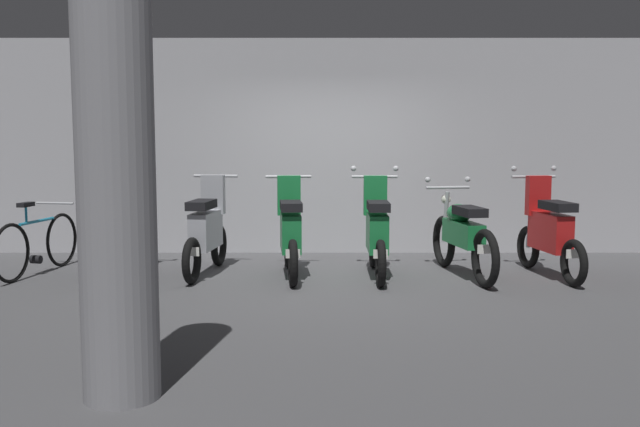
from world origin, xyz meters
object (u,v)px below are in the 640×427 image
object	(u,v)px
motorbike_slot_0	(121,228)
support_pillar	(117,162)
motorbike_slot_3	(378,232)
motorbike_slot_5	(550,232)
bicycle	(40,244)
motorbike_slot_4	(464,235)
motorbike_slot_1	(208,231)
motorbike_slot_2	(292,232)

from	to	relation	value
motorbike_slot_0	support_pillar	world-z (taller)	support_pillar
motorbike_slot_3	motorbike_slot_5	distance (m)	2.03
motorbike_slot_3	bicycle	bearing A→B (deg)	178.17
support_pillar	motorbike_slot_4	bearing A→B (deg)	53.25
motorbike_slot_0	motorbike_slot_1	size ratio (longest dim) A/B	1.00
motorbike_slot_5	support_pillar	distance (m)	5.66
motorbike_slot_3	bicycle	distance (m)	4.06
motorbike_slot_5	motorbike_slot_2	bearing A→B (deg)	179.86
motorbike_slot_4	motorbike_slot_5	xyz separation A→B (m)	(1.01, -0.00, 0.04)
motorbike_slot_5	support_pillar	world-z (taller)	support_pillar
motorbike_slot_1	motorbike_slot_5	distance (m)	4.06
motorbike_slot_2	bicycle	xyz separation A→B (m)	(-3.03, 0.11, -0.16)
motorbike_slot_1	support_pillar	xyz separation A→B (m)	(0.10, -4.08, 0.97)
motorbike_slot_2	bicycle	world-z (taller)	motorbike_slot_2
motorbike_slot_4	bicycle	xyz separation A→B (m)	(-5.06, 0.12, -0.13)
motorbike_slot_2	support_pillar	size ratio (longest dim) A/B	0.56
bicycle	motorbike_slot_4	bearing A→B (deg)	-1.31
motorbike_slot_4	bicycle	size ratio (longest dim) A/B	1.13
motorbike_slot_1	motorbike_slot_2	xyz separation A→B (m)	(1.01, -0.14, 0.00)
motorbike_slot_0	bicycle	distance (m)	1.03
motorbike_slot_1	support_pillar	world-z (taller)	support_pillar
motorbike_slot_3	bicycle	size ratio (longest dim) A/B	0.99
support_pillar	motorbike_slot_1	bearing A→B (deg)	91.42
motorbike_slot_1	motorbike_slot_5	xyz separation A→B (m)	(4.05, -0.15, 0.00)
motorbike_slot_0	motorbike_slot_4	world-z (taller)	motorbike_slot_0
motorbike_slot_2	motorbike_slot_4	world-z (taller)	motorbike_slot_2
motorbike_slot_4	motorbike_slot_0	bearing A→B (deg)	179.36
motorbike_slot_3	motorbike_slot_5	xyz separation A→B (m)	(2.03, 0.01, 0.00)
motorbike_slot_3	motorbike_slot_4	world-z (taller)	motorbike_slot_3
motorbike_slot_2	motorbike_slot_4	distance (m)	2.03
motorbike_slot_5	motorbike_slot_3	bearing A→B (deg)	-179.73
motorbike_slot_0	motorbike_slot_1	world-z (taller)	motorbike_slot_0
motorbike_slot_3	support_pillar	size ratio (longest dim) A/B	0.56
motorbike_slot_2	bicycle	bearing A→B (deg)	177.87
motorbike_slot_2	motorbike_slot_3	distance (m)	1.02
motorbike_slot_2	support_pillar	xyz separation A→B (m)	(-0.91, -3.94, 0.97)
motorbike_slot_2	support_pillar	distance (m)	4.16
motorbike_slot_3	motorbike_slot_4	bearing A→B (deg)	0.79
motorbike_slot_5	motorbike_slot_4	bearing A→B (deg)	179.76
motorbike_slot_0	motorbike_slot_1	bearing A→B (deg)	5.51
motorbike_slot_2	bicycle	size ratio (longest dim) A/B	0.99
support_pillar	motorbike_slot_2	bearing A→B (deg)	77.03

